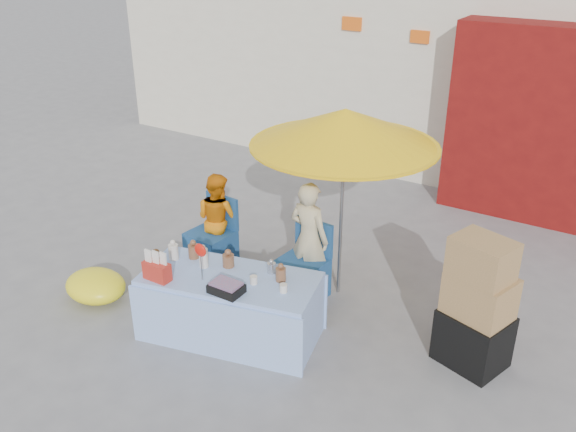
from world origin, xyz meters
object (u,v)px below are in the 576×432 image
Objects in this scene: vendor_beige at (309,239)px; umbrella at (345,128)px; market_table at (230,305)px; box_stack at (477,308)px; vendor_orange at (218,219)px; chair_right at (302,276)px; chair_left at (212,246)px.

umbrella is at bearing -147.76° from vendor_beige.
vendor_beige is (0.23, 1.11, 0.31)m from market_table.
vendor_orange is at bearing 175.22° from box_stack.
box_stack reaches higher than chair_right.
umbrella is (0.53, 1.26, 1.55)m from market_table.
chair_left is at bearing 11.81° from vendor_beige.
box_stack is at bearing 1.78° from chair_right.
chair_left is at bearing -174.33° from chair_right.
market_table is at bearing -158.44° from box_stack.
vendor_beige is at bearing 64.70° from market_table.
vendor_beige is (-0.00, 0.13, 0.39)m from chair_right.
vendor_orange is at bearing 5.67° from vendor_beige.
vendor_orange is at bearing -174.47° from umbrella.
chair_left is 1.32m from vendor_beige.
vendor_beige is (1.25, 0.13, 0.39)m from chair_left.
vendor_orange is (-1.02, 1.11, 0.22)m from market_table.
chair_left is 0.75× the size of vendor_orange.
vendor_beige reaches higher than market_table.
chair_left is 2.27m from umbrella.
vendor_beige is 0.62× the size of umbrella.
market_table is 1.46× the size of box_stack.
vendor_orange reaches higher than chair_right.
umbrella is (1.55, 0.15, 1.33)m from vendor_orange.
market_table is 2.20× the size of chair_left.
box_stack is at bearing -14.47° from umbrella.
umbrella is at bearing -168.80° from vendor_orange.
chair_right is (0.24, 0.97, -0.09)m from market_table.
chair_right is at bearing 176.10° from box_stack.
umbrella reaches higher than chair_left.
vendor_beige is 1.29m from umbrella.
chair_right is 0.66× the size of box_stack.
market_table is at bearing 83.72° from vendor_beige.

